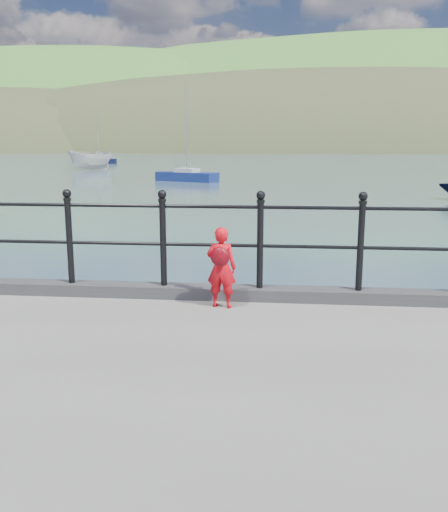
# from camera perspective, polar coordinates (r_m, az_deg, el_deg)

# --- Properties ---
(ground) EXTENTS (600.00, 600.00, 0.00)m
(ground) POSITION_cam_1_polar(r_m,az_deg,el_deg) (7.29, -1.14, -11.66)
(ground) COLOR #2D4251
(ground) RESTS_ON ground
(kerb) EXTENTS (60.00, 0.30, 0.15)m
(kerb) POSITION_cam_1_polar(r_m,az_deg,el_deg) (6.79, -1.33, -3.81)
(kerb) COLOR #28282B
(kerb) RESTS_ON quay
(railing) EXTENTS (18.11, 0.11, 1.20)m
(railing) POSITION_cam_1_polar(r_m,az_deg,el_deg) (6.62, -1.36, 2.44)
(railing) COLOR black
(railing) RESTS_ON kerb
(far_shore) EXTENTS (830.00, 200.00, 156.00)m
(far_shore) POSITION_cam_1_polar(r_m,az_deg,el_deg) (250.20, 14.42, 5.58)
(far_shore) COLOR #333A21
(far_shore) RESTS_ON ground
(child) EXTENTS (0.38, 0.32, 0.96)m
(child) POSITION_cam_1_polar(r_m,az_deg,el_deg) (6.31, -0.29, -1.13)
(child) COLOR red
(child) RESTS_ON quay
(launch_white) EXTENTS (4.86, 5.82, 2.16)m
(launch_white) POSITION_cam_1_polar(r_m,az_deg,el_deg) (61.91, -13.86, 9.77)
(launch_white) COLOR silver
(launch_white) RESTS_ON ground
(sailboat_left) EXTENTS (5.02, 2.11, 7.09)m
(sailboat_left) POSITION_cam_1_polar(r_m,az_deg,el_deg) (81.03, -13.02, 9.68)
(sailboat_left) COLOR black
(sailboat_left) RESTS_ON ground
(sailboat_port) EXTENTS (5.17, 3.46, 7.35)m
(sailboat_port) POSITION_cam_1_polar(r_m,az_deg,el_deg) (42.50, -3.93, 8.31)
(sailboat_port) COLOR navy
(sailboat_port) RESTS_ON ground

